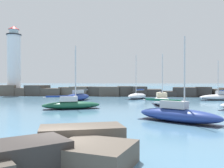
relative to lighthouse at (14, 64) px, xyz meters
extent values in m
plane|color=teal|center=(27.01, -47.83, -7.61)|extent=(600.00, 600.00, 0.00)
cube|color=teal|center=(27.01, 59.04, -7.60)|extent=(400.00, 116.00, 0.01)
cube|color=brown|center=(-1.25, -1.21, -6.36)|extent=(5.49, 5.58, 2.50)
cube|color=brown|center=(2.42, -1.31, -6.70)|extent=(3.79, 3.50, 1.81)
cube|color=#423D38|center=(6.38, -0.85, -6.37)|extent=(5.06, 5.49, 2.47)
cube|color=#4C443D|center=(10.22, -1.54, -6.72)|extent=(4.83, 3.86, 1.77)
cube|color=brown|center=(13.79, -0.83, -6.59)|extent=(3.63, 3.98, 2.04)
cube|color=brown|center=(17.04, -0.73, -6.51)|extent=(4.64, 5.13, 2.18)
cube|color=#423D38|center=(20.59, -0.62, -6.53)|extent=(4.74, 4.80, 2.15)
cube|color=#4C443D|center=(24.00, -1.72, -6.52)|extent=(4.71, 3.70, 2.17)
cube|color=#423D38|center=(27.58, -0.39, -6.47)|extent=(3.94, 4.54, 2.27)
cube|color=#383330|center=(30.82, -1.18, -6.49)|extent=(3.73, 4.49, 2.23)
cube|color=#383330|center=(34.12, -0.22, -6.82)|extent=(4.19, 5.82, 1.58)
cube|color=#383330|center=(37.43, -1.20, -7.00)|extent=(3.38, 4.13, 1.21)
cube|color=#383330|center=(41.21, -0.73, -6.57)|extent=(6.01, 6.37, 2.07)
cube|color=#383330|center=(45.39, -0.60, -6.52)|extent=(4.04, 3.94, 2.17)
cube|color=#423D38|center=(48.66, -0.29, -6.76)|extent=(3.74, 4.75, 1.70)
cylinder|color=gray|center=(0.00, 0.00, -6.71)|extent=(4.24, 4.24, 1.80)
cylinder|color=white|center=(0.00, 0.00, 0.70)|extent=(3.14, 3.14, 13.02)
cylinder|color=#232328|center=(0.00, 0.00, 7.34)|extent=(3.62, 3.62, 0.25)
cylinder|color=silver|center=(0.00, 0.00, 8.04)|extent=(2.20, 2.20, 1.15)
cone|color=#B21919|center=(0.00, 0.00, 9.06)|extent=(2.67, 2.67, 0.90)
cube|color=brown|center=(28.80, -48.62, -7.13)|extent=(3.78, 3.59, 0.96)
cube|color=#4C443D|center=(25.79, -47.22, -7.24)|extent=(3.22, 3.81, 0.73)
cube|color=brown|center=(27.69, -46.19, -6.99)|extent=(4.72, 3.28, 1.24)
cube|color=#383330|center=(26.24, -49.61, -6.99)|extent=(3.80, 3.71, 1.24)
ellipsoid|color=white|center=(45.79, -11.44, -7.07)|extent=(8.45, 3.69, 1.08)
cube|color=black|center=(45.79, -11.44, -7.59)|extent=(8.04, 3.56, 0.03)
cube|color=#B2B2B7|center=(46.19, -11.35, -6.21)|extent=(2.64, 1.60, 0.64)
cylinder|color=silver|center=(45.19, -11.57, -3.41)|extent=(0.12, 0.12, 6.23)
ellipsoid|color=navy|center=(19.85, -15.64, -6.96)|extent=(4.35, 7.44, 1.29)
cube|color=black|center=(19.85, -15.64, -7.59)|extent=(4.18, 7.09, 0.03)
cube|color=#B2B2B7|center=(19.98, -15.30, -6.00)|extent=(1.73, 2.40, 0.64)
cylinder|color=silver|center=(19.65, -16.15, -2.48)|extent=(0.12, 0.12, 7.68)
cylinder|color=#BCBCC1|center=(20.37, -14.29, -5.77)|extent=(1.54, 3.76, 0.10)
cube|color=#4C4C51|center=(20.37, -14.29, -5.67)|extent=(1.42, 3.24, 0.20)
ellipsoid|color=white|center=(34.09, -21.88, -7.02)|extent=(2.74, 6.64, 1.17)
cube|color=black|center=(34.09, -21.88, -7.59)|extent=(2.68, 6.31, 0.03)
cube|color=beige|center=(34.07, -21.56, -6.11)|extent=(1.44, 2.02, 0.64)
cylinder|color=silver|center=(34.11, -22.37, -3.30)|extent=(0.12, 0.12, 6.27)
cylinder|color=#BCBCC1|center=(34.04, -20.58, -5.88)|extent=(0.24, 3.60, 0.10)
cube|color=#4C4C51|center=(34.04, -20.58, -5.78)|extent=(0.32, 3.07, 0.20)
ellipsoid|color=#195138|center=(22.23, -28.16, -7.12)|extent=(7.51, 4.48, 0.97)
cube|color=black|center=(22.23, -28.16, -7.59)|extent=(7.15, 4.31, 0.03)
cube|color=silver|center=(21.89, -28.29, -6.32)|extent=(2.43, 1.80, 0.64)
cylinder|color=silver|center=(22.74, -27.96, -3.10)|extent=(0.12, 0.12, 7.07)
cylinder|color=#BCBCC1|center=(20.87, -28.69, -6.09)|extent=(3.77, 1.56, 0.10)
cube|color=navy|center=(20.87, -28.69, -5.99)|extent=(3.25, 1.43, 0.20)
ellipsoid|color=navy|center=(34.07, -36.95, -7.01)|extent=(7.33, 5.94, 1.19)
cube|color=black|center=(34.07, -36.95, -7.59)|extent=(7.00, 5.69, 0.03)
cube|color=#B2B2B7|center=(33.76, -36.73, -6.10)|extent=(2.47, 2.17, 0.64)
cylinder|color=silver|center=(34.54, -37.28, -3.33)|extent=(0.12, 0.12, 6.17)
cylinder|color=#BCBCC1|center=(32.82, -36.08, -5.87)|extent=(3.49, 2.49, 0.10)
cube|color=#1E664C|center=(32.82, -36.08, -5.77)|extent=(3.03, 2.21, 0.20)
ellipsoid|color=white|center=(30.45, -10.27, -7.03)|extent=(4.64, 5.77, 1.15)
cube|color=black|center=(30.45, -10.27, -7.59)|extent=(4.46, 5.52, 0.03)
cylinder|color=silver|center=(30.23, -10.63, -2.75)|extent=(0.12, 0.12, 7.40)
cylinder|color=#BCBCC1|center=(31.04, -9.33, -5.90)|extent=(1.72, 2.65, 0.10)
cube|color=navy|center=(31.04, -9.33, -5.80)|extent=(1.56, 2.32, 0.20)
camera|label=1|loc=(30.62, -58.92, -3.99)|focal=40.00mm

